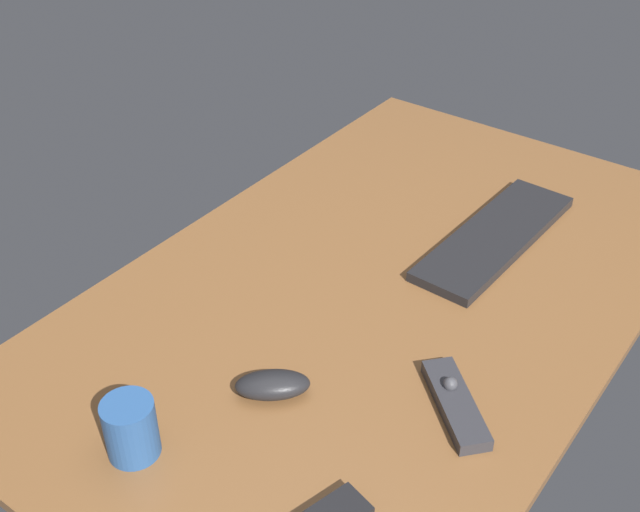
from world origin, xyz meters
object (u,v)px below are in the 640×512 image
Objects in this scene: computer_mouse at (273,385)px; media_remote at (455,403)px; keyboard at (495,237)px; coffee_mug at (131,428)px.

computer_mouse is 0.69× the size of media_remote.
media_remote reaches higher than keyboard.
keyboard is at bearing -12.48° from coffee_mug.
media_remote is at bearing -158.73° from keyboard.
coffee_mug is at bearing 88.37° from media_remote.
computer_mouse is 1.25× the size of coffee_mug.
computer_mouse reaches higher than media_remote.
coffee_mug reaches higher than computer_mouse.
keyboard is 2.59× the size of media_remote.
computer_mouse is at bearing 72.12° from media_remote.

